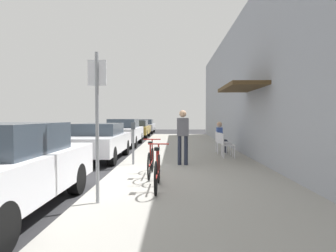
# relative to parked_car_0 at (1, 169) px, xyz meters

# --- Properties ---
(ground_plane) EXTENTS (60.00, 60.00, 0.00)m
(ground_plane) POSITION_rel_parked_car_0_xyz_m (1.10, 2.57, -0.77)
(ground_plane) COLOR #2D2D30
(sidewalk_slab) EXTENTS (4.50, 32.00, 0.12)m
(sidewalk_slab) POSITION_rel_parked_car_0_xyz_m (3.35, 4.57, -0.71)
(sidewalk_slab) COLOR #9E9B93
(sidewalk_slab) RESTS_ON ground_plane
(building_facade) EXTENTS (1.40, 32.00, 5.96)m
(building_facade) POSITION_rel_parked_car_0_xyz_m (5.75, 4.57, 2.21)
(building_facade) COLOR #999EA8
(building_facade) RESTS_ON ground_plane
(parked_car_0) EXTENTS (1.80, 4.40, 1.51)m
(parked_car_0) POSITION_rel_parked_car_0_xyz_m (0.00, 0.00, 0.00)
(parked_car_0) COLOR silver
(parked_car_0) RESTS_ON ground_plane
(parked_car_1) EXTENTS (1.80, 4.40, 1.37)m
(parked_car_1) POSITION_rel_parked_car_0_xyz_m (0.00, 6.24, -0.05)
(parked_car_1) COLOR silver
(parked_car_1) RESTS_ON ground_plane
(parked_car_2) EXTENTS (1.80, 4.40, 1.49)m
(parked_car_2) POSITION_rel_parked_car_0_xyz_m (0.00, 11.66, -0.00)
(parked_car_2) COLOR silver
(parked_car_2) RESTS_ON ground_plane
(parked_car_3) EXTENTS (1.80, 4.40, 1.35)m
(parked_car_3) POSITION_rel_parked_car_0_xyz_m (0.00, 17.84, -0.07)
(parked_car_3) COLOR #A58433
(parked_car_3) RESTS_ON ground_plane
(parked_car_4) EXTENTS (1.80, 4.40, 1.37)m
(parked_car_4) POSITION_rel_parked_car_0_xyz_m (0.00, 23.88, -0.06)
(parked_car_4) COLOR #B7B7BC
(parked_car_4) RESTS_ON ground_plane
(parking_meter) EXTENTS (0.12, 0.10, 1.32)m
(parking_meter) POSITION_rel_parked_car_0_xyz_m (1.55, 4.43, 0.12)
(parking_meter) COLOR slate
(parking_meter) RESTS_ON sidewalk_slab
(street_sign) EXTENTS (0.32, 0.06, 2.60)m
(street_sign) POSITION_rel_parked_car_0_xyz_m (1.50, 0.32, 0.87)
(street_sign) COLOR gray
(street_sign) RESTS_ON sidewalk_slab
(bicycle_0) EXTENTS (0.46, 1.71, 0.90)m
(bicycle_0) POSITION_rel_parked_car_0_xyz_m (2.48, 1.31, -0.29)
(bicycle_0) COLOR black
(bicycle_0) RESTS_ON sidewalk_slab
(bicycle_1) EXTENTS (0.46, 1.71, 0.90)m
(bicycle_1) POSITION_rel_parked_car_0_xyz_m (2.24, 2.65, -0.29)
(bicycle_1) COLOR black
(bicycle_1) RESTS_ON sidewalk_slab
(cafe_chair_0) EXTENTS (0.46, 0.46, 0.87)m
(cafe_chair_0) POSITION_rel_parked_car_0_xyz_m (4.73, 5.92, -0.15)
(cafe_chair_0) COLOR silver
(cafe_chair_0) RESTS_ON sidewalk_slab
(cafe_chair_1) EXTENTS (0.54, 0.54, 0.87)m
(cafe_chair_1) POSITION_rel_parked_car_0_xyz_m (4.73, 6.79, -0.15)
(cafe_chair_1) COLOR silver
(cafe_chair_1) RESTS_ON sidewalk_slab
(cafe_chair_2) EXTENTS (0.44, 0.44, 0.87)m
(cafe_chair_2) POSITION_rel_parked_car_0_xyz_m (4.73, 7.53, -0.15)
(cafe_chair_2) COLOR silver
(cafe_chair_2) RESTS_ON sidewalk_slab
(seated_patron_2) EXTENTS (0.43, 0.36, 1.29)m
(seated_patron_2) POSITION_rel_parked_car_0_xyz_m (4.79, 7.53, 0.05)
(seated_patron_2) COLOR #232838
(seated_patron_2) RESTS_ON sidewalk_slab
(pedestrian_standing) EXTENTS (0.36, 0.22, 1.70)m
(pedestrian_standing) POSITION_rel_parked_car_0_xyz_m (3.10, 4.36, 0.35)
(pedestrian_standing) COLOR #232838
(pedestrian_standing) RESTS_ON sidewalk_slab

